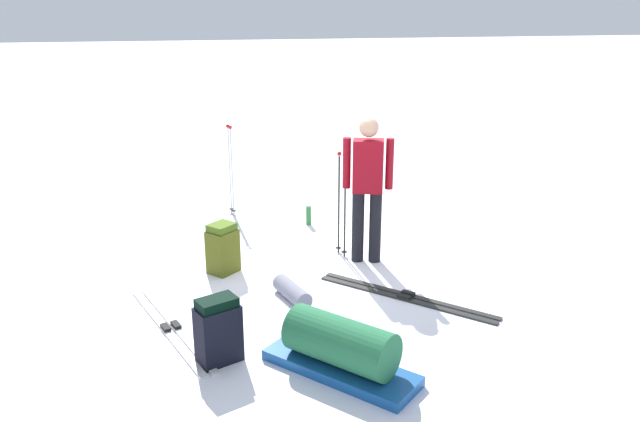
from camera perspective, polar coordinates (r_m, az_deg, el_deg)
ground_plane at (r=7.41m, az=0.00°, el=-5.14°), size 80.00×80.00×0.00m
skier_standing at (r=7.34m, az=4.22°, el=2.50°), size 0.30×0.55×1.70m
ski_pair_near at (r=6.79m, az=7.59°, el=-7.51°), size 1.48×1.55×0.05m
ski_pair_far at (r=6.30m, az=-13.01°, el=-10.03°), size 1.82×0.84×0.05m
backpack_large_dark at (r=5.60m, az=-8.96°, el=-10.40°), size 0.35×0.42×0.59m
backpack_bright at (r=7.31m, az=-8.57°, el=-3.31°), size 0.39×0.40×0.58m
ski_poles_planted_near at (r=7.58m, az=1.95°, el=1.05°), size 0.21×0.11×1.26m
ski_poles_planted_far at (r=9.13m, az=-7.88°, el=4.01°), size 0.16×0.10×1.29m
gear_sled at (r=5.41m, az=1.84°, el=-12.04°), size 1.27×1.24×0.49m
sleeping_mat_rolled at (r=6.67m, az=-2.47°, el=-7.12°), size 0.58×0.35×0.18m
thermos_bottle at (r=8.77m, az=-1.01°, el=-0.41°), size 0.07×0.07×0.26m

